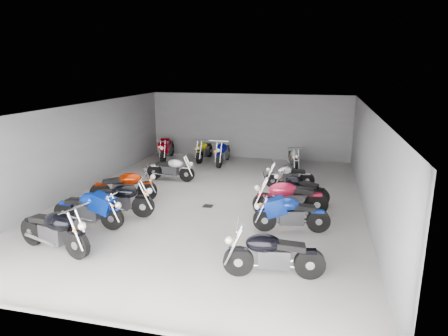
{
  "coord_description": "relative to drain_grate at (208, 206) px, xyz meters",
  "views": [
    {
      "loc": [
        3.5,
        -12.55,
        4.52
      ],
      "look_at": [
        0.23,
        0.81,
        1.0
      ],
      "focal_mm": 32.0,
      "sensor_mm": 36.0,
      "label": 1
    }
  ],
  "objects": [
    {
      "name": "motorcycle_left_c",
      "position": [
        -2.41,
        -1.53,
        0.54
      ],
      "size": [
        2.27,
        0.58,
        1.0
      ],
      "rotation": [
        0.0,
        0.0,
        -1.41
      ],
      "color": "black",
      "rests_on": "ground"
    },
    {
      "name": "wall_right",
      "position": [
        5.0,
        0.5,
        1.59
      ],
      "size": [
        0.1,
        14.0,
        3.2
      ],
      "primitive_type": "cube",
      "color": "slate",
      "rests_on": "ground"
    },
    {
      "name": "motorcycle_left_d",
      "position": [
        -2.89,
        -0.22,
        0.54
      ],
      "size": [
        2.16,
        0.96,
        1.0
      ],
      "rotation": [
        0.0,
        0.0,
        -1.2
      ],
      "color": "black",
      "rests_on": "ground"
    },
    {
      "name": "motorcycle_right_d",
      "position": [
        2.68,
        -0.17,
        0.56
      ],
      "size": [
        2.32,
        0.72,
        1.03
      ],
      "rotation": [
        0.0,
        0.0,
        1.8
      ],
      "color": "black",
      "rests_on": "ground"
    },
    {
      "name": "motorcycle_right_c",
      "position": [
        2.82,
        -1.45,
        0.51
      ],
      "size": [
        2.15,
        0.58,
        0.95
      ],
      "rotation": [
        0.0,
        0.0,
        1.75
      ],
      "color": "black",
      "rests_on": "ground"
    },
    {
      "name": "ceiling",
      "position": [
        0.0,
        0.5,
        3.21
      ],
      "size": [
        10.0,
        14.0,
        0.04
      ],
      "primitive_type": "cube",
      "color": "black",
      "rests_on": "wall_back"
    },
    {
      "name": "motorcycle_back_b",
      "position": [
        -2.01,
        6.37,
        0.51
      ],
      "size": [
        0.44,
        2.14,
        0.94
      ],
      "rotation": [
        0.0,
        0.0,
        3.1
      ],
      "color": "black",
      "rests_on": "ground"
    },
    {
      "name": "motorcycle_back_a",
      "position": [
        -3.86,
        6.1,
        0.56
      ],
      "size": [
        0.56,
        2.34,
        1.03
      ],
      "rotation": [
        0.0,
        0.0,
        3.28
      ],
      "color": "black",
      "rests_on": "ground"
    },
    {
      "name": "motorcycle_right_e",
      "position": [
        2.91,
        1.14,
        0.49
      ],
      "size": [
        1.97,
        0.85,
        0.9
      ],
      "rotation": [
        0.0,
        0.0,
        1.21
      ],
      "color": "black",
      "rests_on": "ground"
    },
    {
      "name": "wall_left",
      "position": [
        -5.0,
        0.5,
        1.59
      ],
      "size": [
        0.1,
        14.0,
        3.2
      ],
      "primitive_type": "cube",
      "color": "slate",
      "rests_on": "ground"
    },
    {
      "name": "motorcycle_right_a",
      "position": [
        2.64,
        -4.07,
        0.53
      ],
      "size": [
        2.23,
        0.56,
        0.99
      ],
      "rotation": [
        0.0,
        0.0,
        1.73
      ],
      "color": "black",
      "rests_on": "ground"
    },
    {
      "name": "motorcycle_back_e",
      "position": [
        2.37,
        5.77,
        0.47
      ],
      "size": [
        0.62,
        1.97,
        0.88
      ],
      "rotation": [
        0.0,
        0.0,
        3.38
      ],
      "color": "black",
      "rests_on": "ground"
    },
    {
      "name": "drain_grate",
      "position": [
        0.0,
        0.0,
        0.0
      ],
      "size": [
        0.32,
        0.32,
        0.01
      ],
      "primitive_type": "cube",
      "color": "black",
      "rests_on": "ground"
    },
    {
      "name": "motorcycle_back_c",
      "position": [
        -0.93,
        5.83,
        0.55
      ],
      "size": [
        0.45,
        2.32,
        1.02
      ],
      "rotation": [
        0.0,
        0.0,
        3.15
      ],
      "color": "black",
      "rests_on": "ground"
    },
    {
      "name": "motorcycle_left_f",
      "position": [
        -2.3,
        2.62,
        0.48
      ],
      "size": [
        2.04,
        0.41,
        0.9
      ],
      "rotation": [
        0.0,
        0.0,
        -1.6
      ],
      "color": "black",
      "rests_on": "ground"
    },
    {
      "name": "motorcycle_right_f",
      "position": [
        2.43,
        2.78,
        0.45
      ],
      "size": [
        1.88,
        0.62,
        0.84
      ],
      "rotation": [
        0.0,
        0.0,
        1.83
      ],
      "color": "black",
      "rests_on": "ground"
    },
    {
      "name": "ground",
      "position": [
        0.0,
        0.5,
        -0.01
      ],
      "size": [
        14.0,
        14.0,
        0.0
      ],
      "primitive_type": "plane",
      "color": "#9A9792",
      "rests_on": "ground"
    },
    {
      "name": "motorcycle_left_a",
      "position": [
        -2.79,
        -4.11,
        0.56
      ],
      "size": [
        2.33,
        0.77,
        1.04
      ],
      "rotation": [
        0.0,
        0.0,
        -1.83
      ],
      "color": "black",
      "rests_on": "ground"
    },
    {
      "name": "wall_back",
      "position": [
        0.0,
        7.5,
        1.59
      ],
      "size": [
        10.0,
        0.1,
        3.2
      ],
      "primitive_type": "cube",
      "color": "slate",
      "rests_on": "ground"
    },
    {
      "name": "motorcycle_left_b",
      "position": [
        -2.84,
        -2.48,
        0.53
      ],
      "size": [
        2.25,
        0.46,
        0.99
      ],
      "rotation": [
        0.0,
        0.0,
        -1.62
      ],
      "color": "black",
      "rests_on": "ground"
    }
  ]
}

